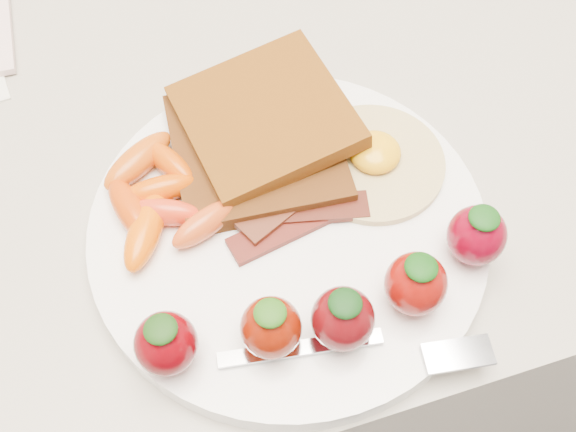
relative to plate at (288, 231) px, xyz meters
name	(u,v)px	position (x,y,z in m)	size (l,w,h in m)	color
counter	(258,302)	(0.01, 0.16, -0.46)	(2.00, 0.60, 0.90)	gray
plate	(288,231)	(0.00, 0.00, 0.00)	(0.27, 0.27, 0.02)	white
toast_lower	(256,149)	(0.00, 0.06, 0.02)	(0.12, 0.12, 0.01)	#321C0B
toast_upper	(265,116)	(0.01, 0.08, 0.03)	(0.11, 0.11, 0.01)	#4C2207
fried_egg	(373,160)	(0.07, 0.03, 0.01)	(0.12, 0.12, 0.02)	beige
bacon_strips	(295,212)	(0.01, 0.01, 0.01)	(0.10, 0.06, 0.01)	black
baby_carrots	(156,199)	(-0.08, 0.04, 0.02)	(0.09, 0.12, 0.02)	#C74600
strawberries	(340,299)	(0.01, -0.07, 0.03)	(0.24, 0.07, 0.05)	#570007
fork	(372,351)	(0.02, -0.10, 0.01)	(0.16, 0.06, 0.00)	silver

